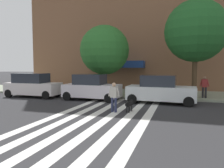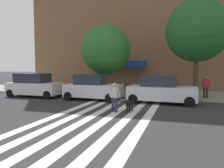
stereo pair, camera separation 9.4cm
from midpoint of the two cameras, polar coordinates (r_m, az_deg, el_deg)
The scene contains 11 objects.
ground_plane at distance 10.88m, azimuth -9.88°, elevation -8.84°, with size 160.00×160.00×0.00m, color #2B2B2D.
sidewalk_far at distance 20.32m, azimuth 3.61°, elevation -2.32°, with size 80.00×6.00×0.15m, color gray.
crosswalk_stripes at distance 10.40m, azimuth -4.09°, elevation -9.39°, with size 4.95×13.80×0.01m.
parked_car_near_curb at distance 19.12m, azimuth -19.65°, elevation -0.36°, with size 4.50×1.91×1.96m.
parked_car_behind_first at distance 16.47m, azimuth -4.98°, elevation -0.99°, with size 4.28×1.99×1.94m.
parked_car_third_in_line at distance 15.25m, azimuth 12.97°, elevation -1.58°, with size 4.64×2.09×1.92m.
street_tree_nearest at distance 18.83m, azimuth -1.53°, elevation 8.86°, with size 4.21×4.21×5.89m.
street_tree_middle at distance 17.77m, azimuth 21.58°, elevation 12.79°, with size 4.62×4.62×7.33m.
pedestrian_dog_walker at distance 11.97m, azimuth 0.87°, elevation -3.04°, with size 0.71×0.29×1.64m.
dog_on_leash at distance 12.15m, azimuth 4.99°, elevation -5.24°, with size 0.34×1.00×0.65m.
pedestrian_bystander at distance 17.75m, azimuth 23.53°, elevation -0.44°, with size 0.71×0.26×1.64m.
Camera 2 is at (5.00, -2.15, 2.51)m, focal length 34.85 mm.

